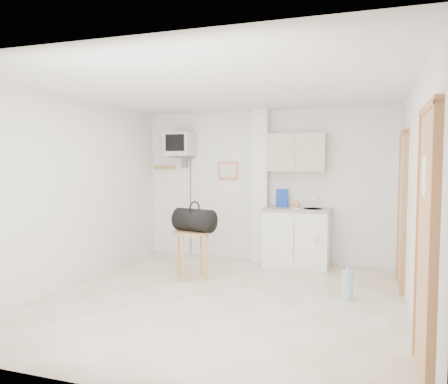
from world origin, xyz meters
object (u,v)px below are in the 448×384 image
(crt_television, at_px, (180,145))
(round_table, at_px, (192,239))
(water_bottle, at_px, (347,285))
(duffel_bag, at_px, (195,220))

(crt_television, distance_m, round_table, 2.01)
(round_table, relative_size, water_bottle, 1.70)
(crt_television, xyz_separation_m, water_bottle, (2.88, -1.57, -1.76))
(crt_television, distance_m, water_bottle, 3.73)
(water_bottle, bearing_deg, crt_television, 151.35)
(round_table, distance_m, water_bottle, 2.19)
(duffel_bag, height_order, water_bottle, duffel_bag)
(crt_television, relative_size, water_bottle, 5.42)
(duffel_bag, bearing_deg, crt_television, 136.55)
(water_bottle, bearing_deg, round_table, 171.88)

